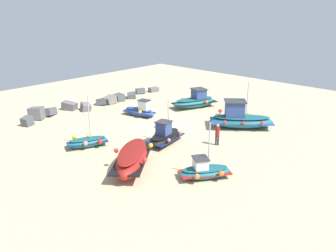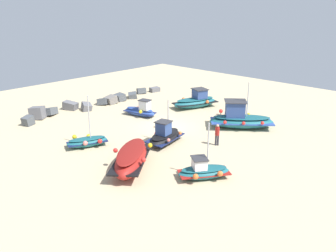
# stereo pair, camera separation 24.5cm
# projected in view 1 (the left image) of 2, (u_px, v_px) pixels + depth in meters

# --- Properties ---
(ground_plane) EXTENTS (46.56, 46.56, 0.00)m
(ground_plane) POSITION_uv_depth(u_px,v_px,m) (166.00, 127.00, 30.43)
(ground_plane) COLOR #C6B289
(fishing_boat_0) EXTENTS (3.21, 2.23, 3.84)m
(fishing_boat_0) POSITION_uv_depth(u_px,v_px,m) (87.00, 142.00, 26.14)
(fishing_boat_0) COLOR #1E6670
(fishing_boat_0) RESTS_ON ground_plane
(fishing_boat_1) EXTENTS (5.18, 5.58, 3.96)m
(fishing_boat_1) POSITION_uv_depth(u_px,v_px,m) (240.00, 119.00, 30.13)
(fishing_boat_1) COLOR #1E6670
(fishing_boat_1) RESTS_ON ground_plane
(fishing_boat_2) EXTENTS (3.71, 2.16, 3.35)m
(fishing_boat_2) POSITION_uv_depth(u_px,v_px,m) (165.00, 136.00, 26.70)
(fishing_boat_2) COLOR black
(fishing_boat_2) RESTS_ON ground_plane
(fishing_boat_3) EXTENTS (1.72, 3.41, 1.64)m
(fishing_boat_3) POSITION_uv_depth(u_px,v_px,m) (140.00, 111.00, 33.17)
(fishing_boat_3) COLOR #2D4C9E
(fishing_boat_3) RESTS_ON ground_plane
(fishing_boat_4) EXTENTS (5.19, 4.52, 1.38)m
(fishing_boat_4) POSITION_uv_depth(u_px,v_px,m) (132.00, 158.00, 22.56)
(fishing_boat_4) COLOR maroon
(fishing_boat_4) RESTS_ON ground_plane
(fishing_boat_5) EXTENTS (4.95, 3.19, 1.89)m
(fishing_boat_5) POSITION_uv_depth(u_px,v_px,m) (195.00, 101.00, 35.89)
(fishing_boat_5) COLOR #1E6670
(fishing_boat_5) RESTS_ON ground_plane
(fishing_boat_6) EXTENTS (3.33, 2.84, 3.51)m
(fishing_boat_6) POSITION_uv_depth(u_px,v_px,m) (205.00, 171.00, 21.49)
(fishing_boat_6) COLOR #1E6670
(fishing_boat_6) RESTS_ON ground_plane
(person_walking) EXTENTS (0.32, 0.32, 1.64)m
(person_walking) POSITION_uv_depth(u_px,v_px,m) (217.00, 133.00, 26.26)
(person_walking) COLOR #2D2D38
(person_walking) RESTS_ON ground_plane
(breakwater_rocks) EXTENTS (17.28, 2.97, 1.37)m
(breakwater_rocks) POSITION_uv_depth(u_px,v_px,m) (88.00, 104.00, 35.91)
(breakwater_rocks) COLOR #4C5156
(breakwater_rocks) RESTS_ON ground_plane
(mooring_buoy_0) EXTENTS (0.37, 0.37, 0.56)m
(mooring_buoy_0) POSITION_uv_depth(u_px,v_px,m) (220.00, 111.00, 33.59)
(mooring_buoy_0) COLOR #3F3F42
(mooring_buoy_0) RESTS_ON ground_plane
(mooring_buoy_1) EXTENTS (0.49, 0.49, 0.66)m
(mooring_buoy_1) POSITION_uv_depth(u_px,v_px,m) (159.00, 123.00, 30.11)
(mooring_buoy_1) COLOR #3F3F42
(mooring_buoy_1) RESTS_ON ground_plane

